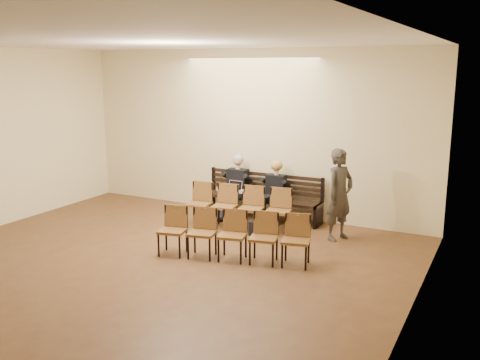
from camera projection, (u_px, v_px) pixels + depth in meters
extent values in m
plane|color=brown|center=(91.00, 298.00, 7.39)|extent=(10.00, 10.00, 0.00)
cube|color=beige|center=(250.00, 133.00, 11.37)|extent=(8.00, 0.02, 3.50)
cube|color=beige|center=(393.00, 210.00, 5.24)|extent=(0.02, 10.00, 3.50)
cube|color=white|center=(75.00, 36.00, 6.66)|extent=(8.00, 10.00, 0.02)
cube|color=black|center=(261.00, 208.00, 11.20)|extent=(2.60, 0.90, 0.45)
cube|color=#B5B5B9|center=(233.00, 193.00, 11.08)|extent=(0.35, 0.30, 0.22)
cylinder|color=silver|center=(276.00, 199.00, 10.55)|extent=(0.07, 0.07, 0.21)
cube|color=black|center=(260.00, 229.00, 10.06)|extent=(0.39, 0.28, 0.27)
imported|color=#35312B|center=(340.00, 188.00, 9.69)|extent=(0.72, 0.84, 1.94)
cube|color=brown|center=(238.00, 208.00, 10.42)|extent=(2.14, 0.75, 0.86)
cube|color=brown|center=(232.00, 236.00, 8.75)|extent=(2.57, 0.99, 0.82)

